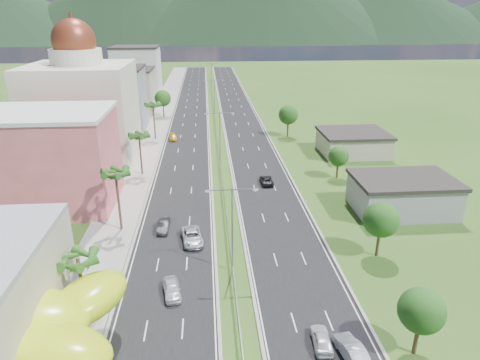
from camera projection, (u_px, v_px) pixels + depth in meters
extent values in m
plane|color=#2D5119|center=(239.00, 326.00, 43.35)|extent=(500.00, 500.00, 0.00)
cube|color=black|center=(190.00, 120.00, 126.28)|extent=(11.00, 260.00, 0.04)
cube|color=black|center=(240.00, 119.00, 127.40)|extent=(11.00, 260.00, 0.04)
cube|color=gray|center=(157.00, 120.00, 125.55)|extent=(7.00, 260.00, 0.12)
cube|color=gray|center=(217.00, 133.00, 109.92)|extent=(0.08, 216.00, 0.28)
cube|color=gray|center=(211.00, 78.00, 204.66)|extent=(0.10, 0.12, 0.70)
cylinder|color=gray|center=(232.00, 231.00, 50.62)|extent=(0.20, 0.20, 11.00)
cube|color=gray|center=(219.00, 190.00, 48.57)|extent=(2.88, 0.12, 0.12)
cube|color=gray|center=(244.00, 189.00, 48.79)|extent=(2.88, 0.12, 0.12)
cube|color=silver|center=(208.00, 191.00, 48.51)|extent=(0.60, 0.25, 0.18)
cube|color=silver|center=(256.00, 190.00, 48.92)|extent=(0.60, 0.25, 0.18)
cylinder|color=gray|center=(220.00, 139.00, 87.73)|extent=(0.20, 0.20, 11.00)
cube|color=gray|center=(212.00, 113.00, 85.68)|extent=(2.88, 0.12, 0.12)
cube|color=gray|center=(227.00, 113.00, 85.90)|extent=(2.88, 0.12, 0.12)
cube|color=silver|center=(206.00, 114.00, 85.62)|extent=(0.60, 0.25, 0.18)
cube|color=silver|center=(233.00, 113.00, 86.03)|extent=(0.60, 0.25, 0.18)
cylinder|color=gray|center=(214.00, 98.00, 129.48)|extent=(0.20, 0.20, 11.00)
cube|color=gray|center=(209.00, 80.00, 127.43)|extent=(2.88, 0.12, 0.12)
cube|color=gray|center=(219.00, 80.00, 127.65)|extent=(2.88, 0.12, 0.12)
cube|color=silver|center=(205.00, 81.00, 127.37)|extent=(0.60, 0.25, 0.18)
cube|color=silver|center=(223.00, 80.00, 127.78)|extent=(0.60, 0.25, 0.18)
cylinder|color=gray|center=(212.00, 77.00, 171.23)|extent=(0.20, 0.20, 11.00)
cube|color=gray|center=(208.00, 63.00, 169.19)|extent=(2.88, 0.12, 0.12)
cube|color=gray|center=(215.00, 63.00, 169.40)|extent=(2.88, 0.12, 0.12)
cube|color=silver|center=(204.00, 64.00, 169.13)|extent=(0.60, 0.25, 0.18)
cube|color=silver|center=(218.00, 64.00, 169.53)|extent=(0.60, 0.25, 0.18)
cylinder|color=gray|center=(79.00, 332.00, 39.64)|extent=(0.50, 0.50, 4.00)
cube|color=#CB5367|center=(49.00, 161.00, 68.20)|extent=(20.00, 15.00, 15.00)
cube|color=beige|center=(84.00, 114.00, 88.63)|extent=(20.00, 20.00, 20.00)
cylinder|color=beige|center=(76.00, 57.00, 84.42)|extent=(10.00, 10.00, 3.00)
sphere|color=maroon|center=(74.00, 41.00, 83.33)|extent=(8.40, 8.40, 8.40)
cube|color=gray|center=(113.00, 100.00, 112.63)|extent=(16.00, 15.00, 16.00)
cube|color=#A19A84|center=(127.00, 92.00, 133.59)|extent=(16.00, 15.00, 13.00)
cube|color=silver|center=(137.00, 74.00, 154.01)|extent=(16.00, 15.00, 18.00)
cube|color=gray|center=(402.00, 196.00, 67.73)|extent=(15.00, 10.00, 5.00)
cube|color=#A19A84|center=(353.00, 144.00, 95.82)|extent=(14.00, 12.00, 4.40)
cylinder|color=#47301C|center=(83.00, 290.00, 42.67)|extent=(0.36, 0.36, 7.50)
cylinder|color=#47301C|center=(119.00, 201.00, 60.95)|extent=(0.36, 0.36, 9.00)
cylinder|color=#47301C|center=(141.00, 155.00, 82.48)|extent=(0.36, 0.36, 8.00)
cylinder|color=#47301C|center=(154.00, 122.00, 105.53)|extent=(0.36, 0.36, 8.80)
cylinder|color=#47301C|center=(163.00, 109.00, 129.43)|extent=(0.40, 0.40, 4.90)
sphere|color=#28591C|center=(163.00, 98.00, 128.28)|extent=(4.90, 4.90, 4.90)
cylinder|color=#47301C|center=(417.00, 335.00, 39.14)|extent=(0.40, 0.40, 4.20)
sphere|color=#28591C|center=(422.00, 311.00, 38.15)|extent=(4.20, 4.20, 4.20)
cylinder|color=#47301C|center=(378.00, 240.00, 55.07)|extent=(0.40, 0.40, 4.55)
sphere|color=#28591C|center=(381.00, 220.00, 54.00)|extent=(4.55, 4.55, 4.55)
cylinder|color=#47301C|center=(337.00, 168.00, 81.40)|extent=(0.40, 0.40, 3.85)
sphere|color=#28591C|center=(339.00, 156.00, 80.50)|extent=(3.85, 3.85, 3.85)
cylinder|color=#47301C|center=(288.00, 127.00, 108.75)|extent=(0.40, 0.40, 4.90)
sphere|color=#28591C|center=(288.00, 115.00, 107.60)|extent=(4.90, 4.90, 4.90)
imported|color=silver|center=(172.00, 289.00, 47.77)|extent=(2.54, 4.73, 1.53)
imported|color=black|center=(164.00, 226.00, 62.06)|extent=(1.69, 4.39, 1.43)
imported|color=#B9BDC1|center=(192.00, 237.00, 58.85)|extent=(3.48, 6.10, 1.60)
imported|color=gold|center=(173.00, 137.00, 106.34)|extent=(2.47, 4.87, 1.36)
imported|color=silver|center=(322.00, 339.00, 40.50)|extent=(2.02, 4.39, 1.46)
imported|color=#A9AAB0|center=(352.00, 351.00, 39.01)|extent=(2.47, 5.12, 1.62)
imported|color=black|center=(266.00, 180.00, 79.09)|extent=(2.23, 4.79, 1.33)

